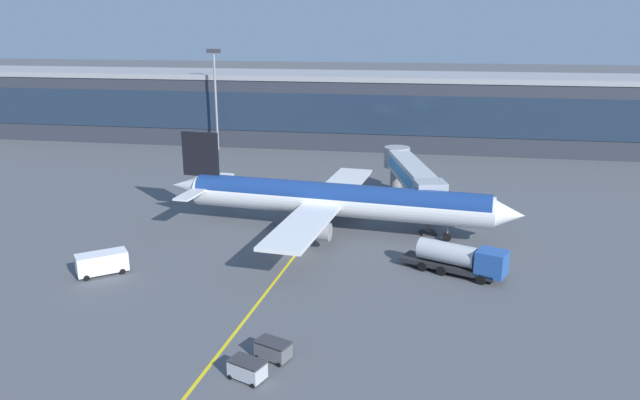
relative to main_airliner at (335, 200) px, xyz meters
name	(u,v)px	position (x,y,z in m)	size (l,w,h in m)	color
ground_plane	(295,253)	(-3.30, -8.27, -4.05)	(700.00, 700.00, 0.00)	#515459
apron_lead_in_line	(302,247)	(-2.92, -6.27, -4.05)	(0.30, 80.00, 0.01)	yellow
terminal_building	(334,108)	(-8.97, 57.49, 3.38)	(188.83, 19.19, 14.83)	#2D333D
main_airliner	(335,200)	(0.00, 0.00, 0.00)	(44.62, 35.57, 11.56)	white
jet_bridge	(410,173)	(8.81, 11.37, 1.01)	(9.07, 23.79, 6.75)	#B2B7BC
fuel_tanker	(460,259)	(14.67, -11.30, -2.30)	(10.93, 6.49, 3.25)	#232326
crew_van	(101,262)	(-21.59, -17.58, -2.74)	(5.22, 4.76, 2.30)	white
baggage_cart_0	(247,369)	(-1.36, -33.28, -3.27)	(3.03, 2.40, 1.48)	#B2B7BC
baggage_cart_1	(273,350)	(-0.18, -30.31, -3.27)	(3.03, 2.40, 1.48)	#595B60
apron_light_mast_1	(215,91)	(-31.07, 45.53, 7.91)	(2.80, 0.50, 20.09)	gray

